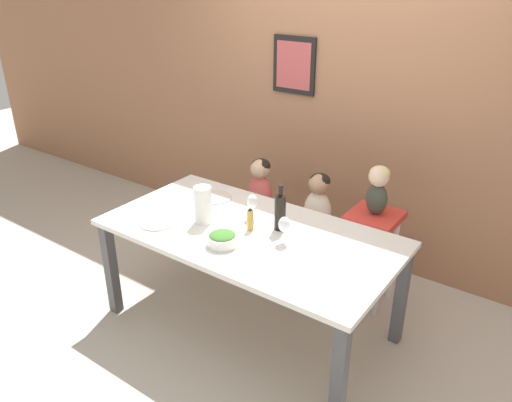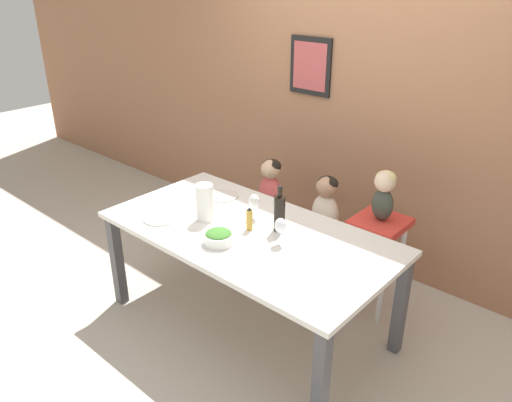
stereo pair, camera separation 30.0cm
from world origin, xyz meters
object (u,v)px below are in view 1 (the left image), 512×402
object	(u,v)px
dinner_plate_front_left	(158,223)
paper_towel_roll	(203,205)
wine_glass_far	(252,202)
wine_glass_near	(284,225)
salad_bowl_large	(222,239)
chair_right_highchair	(373,234)
person_baby_right	(378,186)
wine_bottle	(280,211)
person_child_center	(318,201)
chair_far_left	(260,220)
dinner_plate_back_left	(216,197)
person_child_left	(260,185)
chair_far_center	(316,238)

from	to	relation	value
dinner_plate_front_left	paper_towel_roll	bearing A→B (deg)	38.98
wine_glass_far	dinner_plate_front_left	distance (m)	0.64
wine_glass_near	salad_bowl_large	distance (m)	0.38
chair_right_highchair	person_baby_right	bearing A→B (deg)	90.00
person_baby_right	wine_glass_near	distance (m)	0.80
wine_bottle	wine_glass_near	distance (m)	0.18
person_child_center	dinner_plate_front_left	distance (m)	1.20
salad_bowl_large	wine_glass_far	bearing A→B (deg)	98.78
wine_bottle	paper_towel_roll	bearing A→B (deg)	-155.27
chair_far_left	wine_bottle	xyz separation A→B (m)	(0.58, -0.61, 0.49)
chair_far_left	wine_glass_near	distance (m)	1.13
person_baby_right	wine_bottle	bearing A→B (deg)	-122.79
salad_bowl_large	wine_bottle	bearing A→B (deg)	65.38
person_baby_right	paper_towel_roll	xyz separation A→B (m)	(-0.85, -0.82, -0.06)
paper_towel_roll	person_child_center	bearing A→B (deg)	63.66
person_baby_right	wine_bottle	size ratio (longest dim) A/B	1.15
wine_glass_near	dinner_plate_back_left	xyz separation A→B (m)	(-0.75, 0.26, -0.11)
chair_far_left	wine_bottle	size ratio (longest dim) A/B	1.47
paper_towel_roll	wine_glass_near	distance (m)	0.58
chair_right_highchair	dinner_plate_front_left	distance (m)	1.50
chair_right_highchair	dinner_plate_back_left	world-z (taller)	dinner_plate_back_left
chair_far_left	person_child_left	size ratio (longest dim) A/B	0.97
chair_right_highchair	wine_glass_far	world-z (taller)	wine_glass_far
dinner_plate_back_left	wine_glass_near	bearing A→B (deg)	-19.16
person_baby_right	dinner_plate_back_left	xyz separation A→B (m)	(-1.03, -0.48, -0.18)
person_baby_right	wine_glass_far	bearing A→B (deg)	-136.68
person_baby_right	person_child_left	bearing A→B (deg)	-179.97
chair_far_left	dinner_plate_back_left	xyz separation A→B (m)	(-0.06, -0.48, 0.37)
paper_towel_roll	wine_glass_near	xyz separation A→B (m)	(0.57, 0.08, -0.01)
wine_glass_near	dinner_plate_back_left	size ratio (longest dim) A/B	0.74
person_child_center	chair_far_left	bearing A→B (deg)	-179.85
chair_right_highchair	person_child_center	distance (m)	0.47
chair_far_center	wine_glass_near	distance (m)	0.90
person_child_center	person_baby_right	world-z (taller)	person_baby_right
chair_far_center	paper_towel_roll	size ratio (longest dim) A/B	1.79
dinner_plate_front_left	dinner_plate_back_left	distance (m)	0.53
chair_far_left	dinner_plate_front_left	size ratio (longest dim) A/B	1.93
person_child_center	wine_glass_near	bearing A→B (deg)	-77.31
wine_bottle	dinner_plate_back_left	distance (m)	0.66
person_child_left	person_baby_right	xyz separation A→B (m)	(0.97, 0.00, 0.23)
chair_far_left	dinner_plate_front_left	world-z (taller)	dinner_plate_front_left
person_child_left	person_child_center	distance (m)	0.53
person_baby_right	salad_bowl_large	bearing A→B (deg)	-119.84
paper_towel_roll	wine_bottle	bearing A→B (deg)	24.73
chair_far_center	wine_glass_near	world-z (taller)	wine_glass_near
person_baby_right	dinner_plate_back_left	distance (m)	1.15
person_baby_right	chair_far_center	bearing A→B (deg)	-179.76
chair_right_highchair	salad_bowl_large	size ratio (longest dim) A/B	3.80
person_child_left	paper_towel_roll	distance (m)	0.85
person_child_center	salad_bowl_large	world-z (taller)	person_child_center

